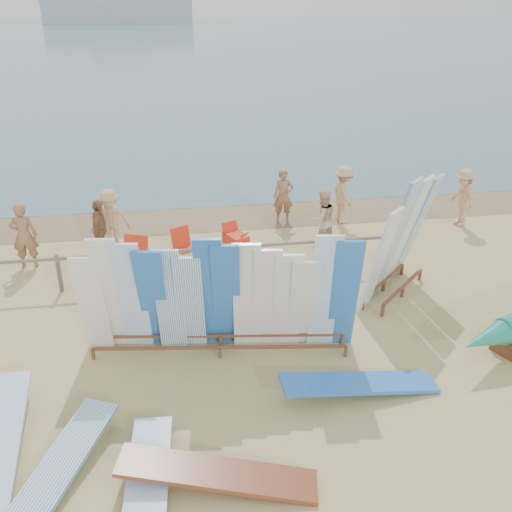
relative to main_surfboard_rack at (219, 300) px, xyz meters
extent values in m
plane|color=tan|center=(-1.32, -0.06, -1.11)|extent=(160.00, 160.00, 0.00)
cube|color=#466E7D|center=(-1.32, 127.94, -1.11)|extent=(320.00, 240.00, 0.02)
cube|color=olive|center=(-1.32, 7.14, -1.11)|extent=(40.00, 2.60, 0.01)
cube|color=#999EA3|center=(-13.32, 179.94, 2.91)|extent=(45.00, 8.00, 8.00)
cube|color=#726156|center=(-1.32, 2.94, -0.31)|extent=(12.00, 0.06, 0.06)
cube|color=#726156|center=(-3.32, 2.94, -0.66)|extent=(0.08, 0.08, 0.90)
cube|color=#726156|center=(-1.32, 2.94, -0.66)|extent=(0.08, 0.08, 0.90)
cube|color=#726156|center=(0.68, 2.94, -0.66)|extent=(0.08, 0.08, 0.90)
cube|color=#726156|center=(2.68, 2.94, -0.66)|extent=(0.08, 0.08, 0.90)
cube|color=#726156|center=(4.68, 2.94, -0.66)|extent=(0.08, 0.08, 0.90)
cube|color=brown|center=(-0.03, -0.19, -0.89)|extent=(4.60, 0.71, 0.05)
cube|color=brown|center=(0.02, 0.20, -0.89)|extent=(4.60, 0.71, 0.05)
cube|color=white|center=(-2.25, 0.32, -0.08)|extent=(0.55, 0.51, 2.06)
cube|color=white|center=(-1.89, 0.27, 0.11)|extent=(0.58, 0.72, 2.45)
cube|color=#9CC8FB|center=(-1.52, 0.22, 0.06)|extent=(0.58, 0.70, 2.36)
cube|color=blue|center=(-1.16, 0.17, 0.00)|extent=(0.59, 0.80, 2.24)
cube|color=white|center=(-0.88, 0.12, -0.01)|extent=(0.55, 0.54, 2.20)
cube|color=white|center=(-0.52, 0.07, -0.07)|extent=(0.57, 0.64, 2.09)
cube|color=blue|center=(-0.15, 0.02, 0.12)|extent=(0.60, 0.84, 2.47)
cube|color=blue|center=(0.13, -0.02, 0.07)|extent=(0.60, 0.87, 2.36)
cube|color=white|center=(0.49, -0.07, 0.05)|extent=(0.57, 0.64, 2.32)
cube|color=white|center=(0.85, -0.12, 0.00)|extent=(0.57, 0.67, 2.22)
cube|color=white|center=(1.21, -0.17, -0.05)|extent=(0.57, 0.67, 2.13)
cube|color=white|center=(1.50, -0.21, -0.11)|extent=(0.58, 0.74, 2.01)
cube|color=#9CC8FB|center=(1.86, -0.27, 0.12)|extent=(0.57, 0.63, 2.47)
cube|color=blue|center=(2.22, -0.32, 0.07)|extent=(0.57, 0.66, 2.37)
cube|color=brown|center=(4.20, 1.44, -0.86)|extent=(1.52, 1.47, 0.06)
cube|color=brown|center=(3.88, 1.76, -0.86)|extent=(1.52, 1.47, 0.06)
cube|color=white|center=(3.35, 0.94, 0.06)|extent=(0.83, 0.83, 2.35)
cube|color=white|center=(3.81, 1.38, 0.29)|extent=(0.94, 0.94, 2.81)
cube|color=white|center=(4.27, 1.82, 0.23)|extent=(0.95, 0.96, 2.69)
cube|color=white|center=(4.73, 2.27, 0.17)|extent=(0.96, 0.97, 2.58)
cube|color=brown|center=(5.32, -0.89, -0.95)|extent=(0.61, 0.66, 0.32)
cone|color=#1A917D|center=(4.57, -1.18, -0.54)|extent=(1.18, 0.85, 0.50)
cube|color=brown|center=(1.35, 0.96, -0.36)|extent=(1.06, 0.85, 0.06)
cube|color=white|center=(1.35, 0.96, -0.08)|extent=(0.49, 0.14, 0.44)
cube|color=#9CC8FB|center=(-1.30, -3.21, -1.11)|extent=(0.74, 2.73, 0.22)
cube|color=blue|center=(2.16, -1.56, -1.11)|extent=(2.70, 0.65, 0.41)
cube|color=brown|center=(-0.35, -3.09, -1.11)|extent=(2.74, 1.14, 0.41)
cube|color=white|center=(-2.53, -2.73, -1.11)|extent=(1.60, 2.69, 0.34)
cube|color=#9CC8FB|center=(-3.40, -1.95, -1.11)|extent=(0.76, 2.72, 0.41)
cube|color=red|center=(-1.74, 3.44, -0.77)|extent=(0.75, 0.72, 0.05)
cube|color=red|center=(-1.65, 3.68, -0.47)|extent=(0.61, 0.39, 0.59)
cube|color=red|center=(-0.46, 4.17, -0.82)|extent=(0.67, 0.65, 0.05)
cube|color=red|center=(-0.57, 4.36, -0.56)|extent=(0.52, 0.38, 0.51)
cube|color=red|center=(0.78, 3.84, -0.61)|extent=(0.65, 0.79, 0.50)
cube|color=red|center=(0.68, 4.09, -0.29)|extent=(0.44, 0.30, 0.32)
imported|color=beige|center=(3.14, 4.37, -0.32)|extent=(0.84, 0.57, 1.58)
imported|color=#8C6042|center=(2.51, 6.32, -0.31)|extent=(0.64, 0.42, 1.62)
imported|color=#8C6042|center=(-4.32, 4.37, -0.28)|extent=(0.62, 0.36, 1.67)
imported|color=tan|center=(7.57, 5.28, -0.27)|extent=(0.47, 1.10, 1.69)
imported|color=tan|center=(-2.33, 5.06, -0.28)|extent=(1.09, 0.46, 1.67)
imported|color=#8C6042|center=(-2.56, 4.62, -0.34)|extent=(0.51, 0.95, 1.54)
imported|color=tan|center=(4.25, 6.03, -0.26)|extent=(0.56, 1.15, 1.71)
camera|label=1|loc=(-0.70, -8.44, 4.82)|focal=38.00mm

